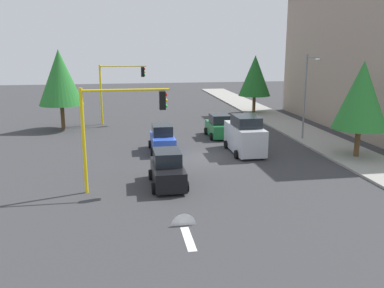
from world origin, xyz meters
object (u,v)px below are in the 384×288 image
at_px(tree_opposite_side, 60,78).
at_px(delivery_van_silver, 245,136).
at_px(street_lamp_curbside, 307,88).
at_px(traffic_signal_far_right, 119,82).
at_px(traffic_signal_near_right, 118,119).
at_px(tree_roadside_near, 362,95).
at_px(car_blue, 162,139).
at_px(tree_roadside_far, 255,76).
at_px(car_green, 219,127).
at_px(car_black, 167,170).

distance_m(tree_opposite_side, delivery_van_silver, 18.49).
bearing_deg(street_lamp_curbside, traffic_signal_far_right, -124.84).
distance_m(traffic_signal_near_right, tree_opposite_side, 18.79).
xyz_separation_m(traffic_signal_far_right, delivery_van_silver, (13.25, 8.97, -2.85)).
xyz_separation_m(traffic_signal_near_right, tree_roadside_near, (-4.00, 16.18, 0.43)).
bearing_deg(traffic_signal_near_right, car_blue, 159.56).
bearing_deg(street_lamp_curbside, tree_roadside_far, 178.81).
xyz_separation_m(street_lamp_curbside, car_blue, (1.41, -11.82, -3.45)).
distance_m(street_lamp_curbside, car_green, 7.89).
bearing_deg(traffic_signal_far_right, delivery_van_silver, 34.09).
height_order(tree_opposite_side, car_blue, tree_opposite_side).
height_order(street_lamp_curbside, tree_roadside_far, street_lamp_curbside).
height_order(car_black, car_blue, same).
distance_m(delivery_van_silver, car_black, 8.94).
xyz_separation_m(tree_roadside_near, delivery_van_silver, (-2.75, -7.26, -3.11)).
bearing_deg(car_black, tree_opposite_side, -155.75).
xyz_separation_m(tree_roadside_far, tree_opposite_side, (6.00, -20.50, 0.49)).
xyz_separation_m(tree_roadside_near, car_green, (-8.37, -7.83, -3.49)).
bearing_deg(car_blue, car_green, 128.21).
relative_size(tree_roadside_far, car_black, 1.70).
xyz_separation_m(tree_opposite_side, car_green, (5.63, 13.67, -3.92)).
bearing_deg(street_lamp_curbside, tree_roadside_near, 13.05).
xyz_separation_m(street_lamp_curbside, tree_roadside_far, (-14.39, 0.30, -0.02)).
distance_m(street_lamp_curbside, tree_roadside_near, 5.76).
bearing_deg(delivery_van_silver, car_black, -45.23).
height_order(tree_roadside_far, car_green, tree_roadside_far).
distance_m(tree_opposite_side, car_green, 15.29).
xyz_separation_m(delivery_van_silver, car_green, (-5.62, -0.57, -0.39)).
bearing_deg(tree_roadside_far, car_blue, -37.51).
bearing_deg(traffic_signal_near_right, tree_opposite_side, -163.54).
xyz_separation_m(street_lamp_curbside, car_green, (-2.76, -6.53, -3.45)).
bearing_deg(tree_opposite_side, car_blue, 40.53).
distance_m(tree_roadside_far, delivery_van_silver, 18.60).
height_order(traffic_signal_near_right, tree_roadside_near, tree_roadside_near).
xyz_separation_m(traffic_signal_near_right, delivery_van_silver, (-6.75, 8.93, -2.67)).
bearing_deg(car_black, traffic_signal_near_right, -79.94).
distance_m(delivery_van_silver, car_green, 5.66).
relative_size(traffic_signal_far_right, traffic_signal_near_right, 1.05).
bearing_deg(car_blue, car_black, -3.50).
bearing_deg(tree_roadside_far, traffic_signal_near_right, -32.32).
bearing_deg(car_green, tree_roadside_far, 149.57).
relative_size(traffic_signal_far_right, tree_roadside_near, 0.87).
bearing_deg(tree_roadside_near, tree_opposite_side, -123.07).
distance_m(street_lamp_curbside, car_black, 15.71).
bearing_deg(car_blue, tree_roadside_near, 72.24).
relative_size(traffic_signal_near_right, tree_roadside_far, 0.84).
relative_size(car_black, car_green, 1.02).
bearing_deg(traffic_signal_near_right, tree_roadside_near, 103.88).
xyz_separation_m(traffic_signal_near_right, car_green, (-12.37, 8.35, -3.06)).
distance_m(traffic_signal_far_right, street_lamp_curbside, 18.19).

